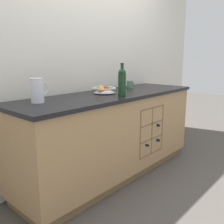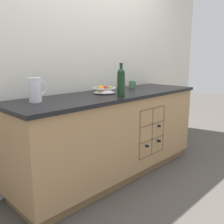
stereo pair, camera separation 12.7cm
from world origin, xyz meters
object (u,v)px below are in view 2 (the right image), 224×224
(fruit_bowl, at_px, (104,89))
(standing_wine_bottle, at_px, (121,82))
(white_pitcher, at_px, (35,89))
(ceramic_mug, at_px, (132,84))

(fruit_bowl, relative_size, standing_wine_bottle, 0.77)
(fruit_bowl, xyz_separation_m, white_pitcher, (-0.75, 0.04, 0.06))
(ceramic_mug, bearing_deg, standing_wine_bottle, -148.66)
(fruit_bowl, relative_size, ceramic_mug, 2.11)
(white_pitcher, distance_m, ceramic_mug, 1.34)
(fruit_bowl, bearing_deg, white_pitcher, 177.32)
(ceramic_mug, bearing_deg, white_pitcher, -176.46)
(fruit_bowl, height_order, white_pitcher, white_pitcher)
(fruit_bowl, distance_m, white_pitcher, 0.75)
(white_pitcher, relative_size, ceramic_mug, 1.78)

